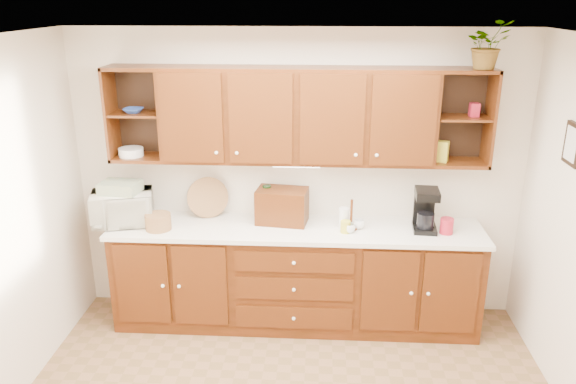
# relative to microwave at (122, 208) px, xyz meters

# --- Properties ---
(ceiling) EXTENTS (4.00, 4.00, 0.00)m
(ceiling) POSITION_rel_microwave_xyz_m (1.52, -1.43, 1.52)
(ceiling) COLOR white
(ceiling) RESTS_ON back_wall
(back_wall) EXTENTS (4.00, 0.00, 4.00)m
(back_wall) POSITION_rel_microwave_xyz_m (1.52, 0.32, 0.22)
(back_wall) COLOR silver
(back_wall) RESTS_ON floor
(base_cabinets) EXTENTS (3.20, 0.60, 0.90)m
(base_cabinets) POSITION_rel_microwave_xyz_m (1.52, 0.02, -0.63)
(base_cabinets) COLOR #361906
(base_cabinets) RESTS_ON floor
(countertop) EXTENTS (3.24, 0.64, 0.04)m
(countertop) POSITION_rel_microwave_xyz_m (1.52, 0.01, -0.16)
(countertop) COLOR white
(countertop) RESTS_ON base_cabinets
(upper_cabinets) EXTENTS (3.20, 0.33, 0.80)m
(upper_cabinets) POSITION_rel_microwave_xyz_m (1.53, 0.16, 0.81)
(upper_cabinets) COLOR #361906
(upper_cabinets) RESTS_ON back_wall
(undercabinet_light) EXTENTS (0.40, 0.05, 0.02)m
(undercabinet_light) POSITION_rel_microwave_xyz_m (1.52, 0.10, 0.39)
(undercabinet_light) COLOR white
(undercabinet_light) RESTS_ON upper_cabinets
(framed_picture) EXTENTS (0.03, 0.24, 0.30)m
(framed_picture) POSITION_rel_microwave_xyz_m (3.50, -0.53, 0.77)
(framed_picture) COLOR black
(framed_picture) RESTS_ON right_wall
(wicker_basket) EXTENTS (0.27, 0.27, 0.14)m
(wicker_basket) POSITION_rel_microwave_xyz_m (0.34, -0.11, -0.07)
(wicker_basket) COLOR brown
(wicker_basket) RESTS_ON countertop
(microwave) EXTENTS (0.59, 0.47, 0.29)m
(microwave) POSITION_rel_microwave_xyz_m (0.00, 0.00, 0.00)
(microwave) COLOR silver
(microwave) RESTS_ON countertop
(towel_stack) EXTENTS (0.35, 0.27, 0.10)m
(towel_stack) POSITION_rel_microwave_xyz_m (0.00, 0.00, 0.19)
(towel_stack) COLOR tan
(towel_stack) RESTS_ON microwave
(wine_bottle) EXTENTS (0.09, 0.09, 0.32)m
(wine_bottle) POSITION_rel_microwave_xyz_m (1.26, 0.16, 0.02)
(wine_bottle) COLOR black
(wine_bottle) RESTS_ON countertop
(woven_tray) EXTENTS (0.38, 0.21, 0.37)m
(woven_tray) POSITION_rel_microwave_xyz_m (0.72, 0.20, -0.13)
(woven_tray) COLOR brown
(woven_tray) RESTS_ON countertop
(bread_box) EXTENTS (0.47, 0.33, 0.31)m
(bread_box) POSITION_rel_microwave_xyz_m (1.39, 0.11, 0.01)
(bread_box) COLOR #361906
(bread_box) RESTS_ON countertop
(mug_tree) EXTENTS (0.25, 0.24, 0.27)m
(mug_tree) POSITION_rel_microwave_xyz_m (2.00, -0.02, -0.10)
(mug_tree) COLOR #361906
(mug_tree) RESTS_ON countertop
(canister_red) EXTENTS (0.12, 0.12, 0.13)m
(canister_red) POSITION_rel_microwave_xyz_m (2.80, -0.06, -0.08)
(canister_red) COLOR #AA182B
(canister_red) RESTS_ON countertop
(canister_white) EXTENTS (0.10, 0.10, 0.18)m
(canister_white) POSITION_rel_microwave_xyz_m (1.93, 0.01, -0.05)
(canister_white) COLOR white
(canister_white) RESTS_ON countertop
(canister_yellow) EXTENTS (0.10, 0.10, 0.10)m
(canister_yellow) POSITION_rel_microwave_xyz_m (1.95, -0.09, -0.09)
(canister_yellow) COLOR gold
(canister_yellow) RESTS_ON countertop
(coffee_maker) EXTENTS (0.21, 0.27, 0.37)m
(coffee_maker) POSITION_rel_microwave_xyz_m (2.62, 0.02, 0.03)
(coffee_maker) COLOR black
(coffee_maker) RESTS_ON countertop
(bowl_stack) EXTENTS (0.18, 0.18, 0.04)m
(bowl_stack) POSITION_rel_microwave_xyz_m (0.13, 0.13, 0.84)
(bowl_stack) COLOR #284694
(bowl_stack) RESTS_ON upper_cabinets
(plate_stack) EXTENTS (0.22, 0.22, 0.07)m
(plate_stack) POSITION_rel_microwave_xyz_m (0.08, 0.14, 0.47)
(plate_stack) COLOR white
(plate_stack) RESTS_ON upper_cabinets
(pantry_box_yellow) EXTENTS (0.12, 0.11, 0.17)m
(pantry_box_yellow) POSITION_rel_microwave_xyz_m (2.74, 0.12, 0.52)
(pantry_box_yellow) COLOR gold
(pantry_box_yellow) RESTS_ON upper_cabinets
(pantry_box_red) EXTENTS (0.08, 0.07, 0.11)m
(pantry_box_red) POSITION_rel_microwave_xyz_m (2.97, 0.15, 0.87)
(pantry_box_red) COLOR #AA182B
(pantry_box_red) RESTS_ON upper_cabinets
(potted_plant) EXTENTS (0.42, 0.40, 0.38)m
(potted_plant) POSITION_rel_microwave_xyz_m (3.00, 0.10, 1.40)
(potted_plant) COLOR #999999
(potted_plant) RESTS_ON upper_cabinets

